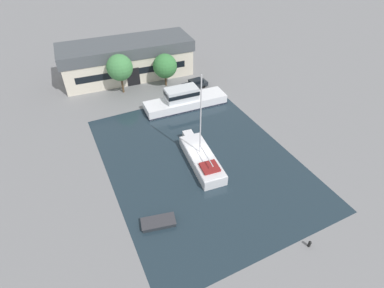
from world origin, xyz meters
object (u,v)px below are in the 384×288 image
(quay_tree_near_building, at_px, (165,66))
(motor_cruiser, at_px, (184,100))
(quay_tree_by_water, at_px, (120,68))
(sailboat_moored, at_px, (201,158))
(small_dinghy, at_px, (158,222))
(parked_car, at_px, (195,84))
(warehouse_building, at_px, (127,59))

(quay_tree_near_building, bearing_deg, motor_cruiser, -90.51)
(quay_tree_by_water, xyz_separation_m, sailboat_moored, (4.02, -23.16, -3.97))
(sailboat_moored, height_order, small_dinghy, sailboat_moored)
(quay_tree_by_water, distance_m, parked_car, 13.81)
(parked_car, bearing_deg, motor_cruiser, 136.93)
(quay_tree_near_building, bearing_deg, parked_car, -35.61)
(sailboat_moored, relative_size, motor_cruiser, 0.88)
(parked_car, relative_size, sailboat_moored, 0.38)
(small_dinghy, bearing_deg, sailboat_moored, 140.19)
(motor_cruiser, bearing_deg, small_dinghy, 151.40)
(sailboat_moored, relative_size, small_dinghy, 3.16)
(quay_tree_near_building, xyz_separation_m, parked_car, (4.54, -3.25, -3.08))
(warehouse_building, distance_m, sailboat_moored, 29.17)
(parked_car, distance_m, small_dinghy, 30.85)
(quay_tree_near_building, relative_size, sailboat_moored, 0.49)
(warehouse_building, height_order, parked_car, warehouse_building)
(quay_tree_near_building, bearing_deg, small_dinghy, -113.61)
(warehouse_building, height_order, motor_cruiser, warehouse_building)
(sailboat_moored, distance_m, small_dinghy, 10.98)
(warehouse_building, distance_m, motor_cruiser, 16.30)
(quay_tree_near_building, relative_size, small_dinghy, 1.54)
(quay_tree_by_water, xyz_separation_m, small_dinghy, (-4.64, -29.89, -4.49))
(parked_car, relative_size, small_dinghy, 1.19)
(parked_car, bearing_deg, warehouse_building, 41.88)
(quay_tree_near_building, height_order, sailboat_moored, sailboat_moored)
(quay_tree_near_building, distance_m, small_dinghy, 31.73)
(warehouse_building, xyz_separation_m, quay_tree_near_building, (5.08, -6.87, 0.40))
(quay_tree_near_building, xyz_separation_m, small_dinghy, (-12.63, -28.88, -3.61))
(quay_tree_near_building, distance_m, sailboat_moored, 22.72)
(quay_tree_near_building, xyz_separation_m, motor_cruiser, (-0.08, -8.49, -2.60))
(quay_tree_near_building, bearing_deg, quay_tree_by_water, 172.82)
(motor_cruiser, bearing_deg, sailboat_moored, 167.13)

